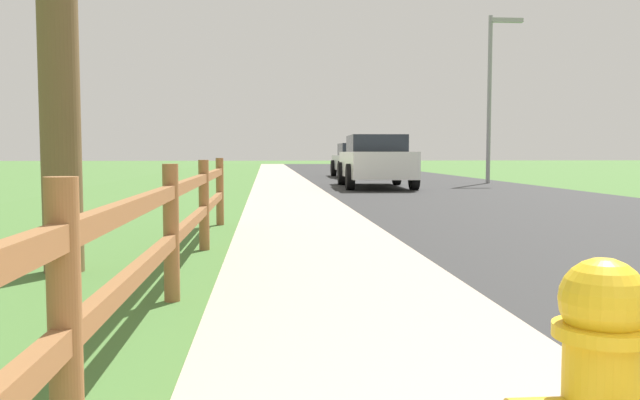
{
  "coord_description": "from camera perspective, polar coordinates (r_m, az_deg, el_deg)",
  "views": [
    {
      "loc": [
        -1.59,
        0.04,
        1.05
      ],
      "look_at": [
        -0.87,
        8.73,
        0.42
      ],
      "focal_mm": 36.89,
      "sensor_mm": 36.0,
      "label": 1
    }
  ],
  "objects": [
    {
      "name": "rail_fence",
      "position": [
        4.69,
        -12.8,
        -1.85
      ],
      "size": [
        0.11,
        9.87,
        0.97
      ],
      "color": "brown",
      "rests_on": "ground"
    },
    {
      "name": "road_asphalt",
      "position": [
        27.46,
        5.98,
        1.94
      ],
      "size": [
        7.0,
        66.0,
        0.01
      ],
      "primitive_type": "cube",
      "color": "#2C2C2C",
      "rests_on": "ground"
    },
    {
      "name": "street_lamp",
      "position": [
        23.32,
        14.78,
        9.8
      ],
      "size": [
        1.17,
        0.2,
        5.65
      ],
      "color": "gray",
      "rests_on": "ground"
    },
    {
      "name": "ground_plane",
      "position": [
        25.04,
        -1.07,
        1.74
      ],
      "size": [
        120.0,
        120.0,
        0.0
      ],
      "primitive_type": "plane",
      "color": "#487234"
    },
    {
      "name": "grass_verge",
      "position": [
        27.14,
        -10.87,
        1.86
      ],
      "size": [
        5.0,
        66.0,
        0.0
      ],
      "primitive_type": "cube",
      "color": "#487234",
      "rests_on": "ground"
    },
    {
      "name": "parked_suv_white",
      "position": [
        19.93,
        4.83,
        3.41
      ],
      "size": [
        2.15,
        4.89,
        1.57
      ],
      "color": "white",
      "rests_on": "ground"
    },
    {
      "name": "parked_car_silver",
      "position": [
        28.15,
        3.39,
        3.48
      ],
      "size": [
        2.1,
        4.4,
        1.44
      ],
      "color": "#B7BABF",
      "rests_on": "ground"
    },
    {
      "name": "curb_concrete",
      "position": [
        27.02,
        -7.71,
        1.89
      ],
      "size": [
        6.0,
        66.0,
        0.01
      ],
      "primitive_type": "cube",
      "color": "#BEA690",
      "rests_on": "ground"
    }
  ]
}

